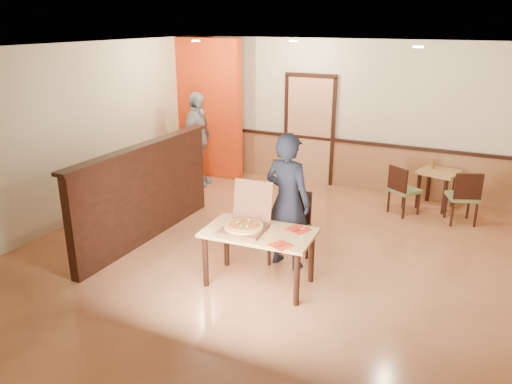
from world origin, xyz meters
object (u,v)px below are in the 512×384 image
Objects in this scene: side_chair_right at (464,195)px; condiment at (433,164)px; diner_chair at (291,224)px; side_table at (438,180)px; passerby at (197,140)px; main_table at (259,239)px; side_chair_left at (402,188)px; pizza_box at (245,223)px; diner at (288,201)px.

side_chair_right is 0.97m from condiment.
condiment is at bearing 64.36° from diner_chair.
side_table is 0.41× the size of passerby.
main_table is 3.36m from side_chair_left.
diner_chair is at bearing -117.06° from side_table.
side_table is at bearing 59.79° from pizza_box.
diner_chair is (0.10, 0.78, -0.07)m from main_table.
diner_chair is 0.54× the size of diner.
side_chair_left is at bearing -128.86° from side_table.
diner_chair is 0.41m from diner.
side_chair_right is 0.49× the size of passerby.
diner is 0.71m from pizza_box.
diner reaches higher than main_table.
main_table is 0.79m from diner_chair.
main_table is 0.75× the size of passerby.
side_chair_right is (2.10, 3.15, -0.12)m from main_table.
diner is (-1.03, -2.54, 0.45)m from side_chair_left.
side_table is 4.49m from passerby.
passerby is at bearing -168.67° from condiment.
side_chair_right is 0.77m from side_table.
diner_chair is at bearing -135.52° from passerby.
diner reaches higher than side_table.
side_table is at bearing -43.05° from condiment.
side_chair_left is 0.46× the size of passerby.
main_table is at bearing -145.03° from passerby.
diner_chair is 0.53× the size of passerby.
side_chair_left reaches higher than side_table.
side_table is (0.49, 0.60, 0.04)m from side_chair_left.
side_chair_left is at bearing 66.47° from main_table.
side_chair_left reaches higher than condiment.
side_table is (1.53, 2.99, -0.03)m from diner_chair.
side_chair_right is 1.19× the size of side_table.
side_chair_right is 3.24m from diner.
passerby is (-2.88, 2.24, 0.39)m from diner_chair.
side_chair_left is at bearing -95.53° from passerby.
main_table is 2.16× the size of pizza_box.
main_table is 4.10m from side_table.
side_chair_right is at bearing -52.21° from side_table.
side_chair_right is (2.00, 2.37, -0.04)m from diner_chair.
diner reaches higher than pizza_box.
pizza_box reaches higher than side_chair_right.
condiment reaches higher than main_table.
passerby is (-3.92, -0.14, 0.46)m from side_chair_left.
side_table is at bearing -88.02° from passerby.
pizza_box is at bearing -147.00° from passerby.
diner reaches higher than diner_chair.
diner_chair is 1.15× the size of side_chair_left.
main_table is at bearing 34.77° from side_chair_right.
diner is at bearing -88.76° from diner_chair.
passerby reaches higher than side_table.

